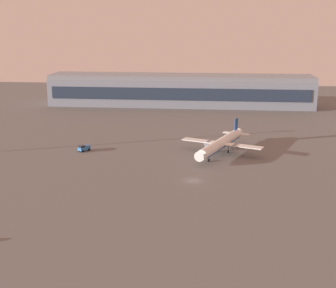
% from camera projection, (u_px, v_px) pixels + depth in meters
% --- Properties ---
extents(ground_plane, '(416.00, 416.00, 0.00)m').
position_uv_depth(ground_plane, '(193.00, 181.00, 130.74)').
color(ground_plane, '#605E5B').
extents(terminal_building, '(138.66, 22.40, 16.40)m').
position_uv_depth(terminal_building, '(180.00, 90.00, 246.80)').
color(terminal_building, gray).
rests_on(terminal_building, ground).
extents(airplane_near_gate, '(27.73, 35.17, 9.42)m').
position_uv_depth(airplane_near_gate, '(221.00, 143.00, 156.86)').
color(airplane_near_gate, silver).
rests_on(airplane_near_gate, ground).
extents(cargo_loader, '(4.03, 4.50, 2.25)m').
position_uv_depth(cargo_loader, '(84.00, 148.00, 160.27)').
color(cargo_loader, '#3372BF').
rests_on(cargo_loader, ground).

